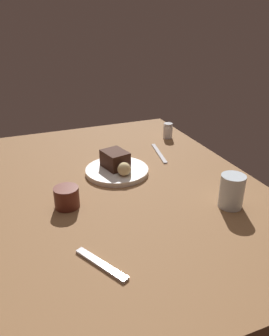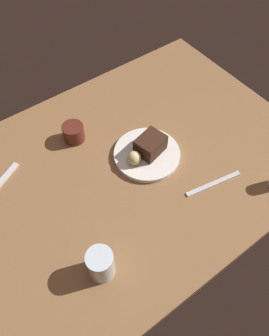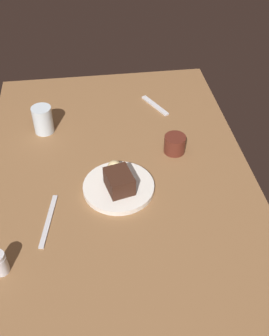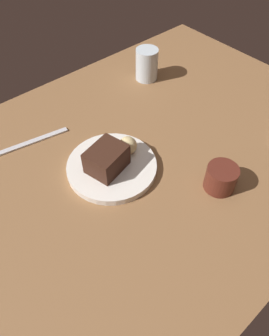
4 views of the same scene
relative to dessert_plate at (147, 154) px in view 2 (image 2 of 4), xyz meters
The scene contains 8 objects.
dining_table 8.84cm from the dessert_plate, ahead, with size 120.00×84.00×3.00cm, color brown.
dessert_plate is the anchor object (origin of this frame).
chocolate_cake_slice 3.99cm from the dessert_plate, behind, with size 8.87×7.13×5.84cm, color #381E14.
bread_roll 6.39cm from the dessert_plate, ahead, with size 4.43×4.43×4.43cm, color #DBC184.
water_glass 39.81cm from the dessert_plate, 35.49° to the left, with size 6.91×6.91×9.72cm, color silver.
coffee_cup 25.42cm from the dessert_plate, 53.13° to the right, with size 7.09×7.09×6.06cm, color #562319.
dessert_spoon 46.15cm from the dessert_plate, 23.53° to the right, with size 15.00×1.80×0.70cm, color silver.
butter_knife 22.98cm from the dessert_plate, 115.47° to the left, with size 19.00×1.40×0.50cm, color silver.
Camera 2 is at (33.43, 51.16, 89.02)cm, focal length 35.44 mm.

